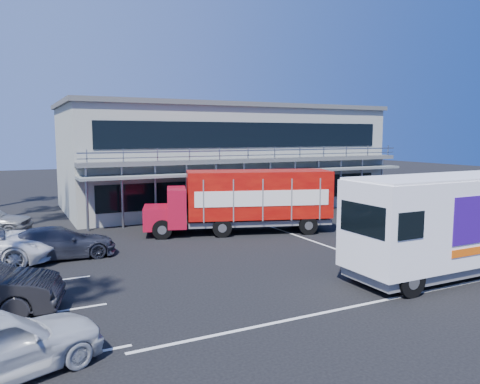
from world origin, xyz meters
name	(u,v)px	position (x,y,z in m)	size (l,w,h in m)	color
ground	(300,254)	(0.00, 0.00, 0.00)	(120.00, 120.00, 0.00)	black
building	(221,156)	(3.00, 14.94, 3.66)	(22.40, 12.00, 7.30)	#9DA193
red_truck	(246,199)	(0.03, 5.21, 1.82)	(10.04, 5.19, 3.31)	#A10D23
white_van	(443,224)	(2.86, -5.00, 1.98)	(7.64, 2.68, 3.73)	white
parked_car_d	(59,243)	(-9.50, 4.00, 0.67)	(1.89, 4.64, 1.35)	#2C2F3B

